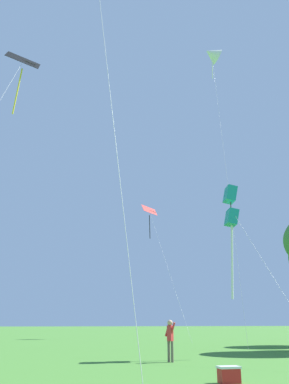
{
  "coord_description": "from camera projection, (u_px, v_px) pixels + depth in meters",
  "views": [
    {
      "loc": [
        -2.66,
        -2.86,
        1.59
      ],
      "look_at": [
        3.27,
        21.62,
        9.52
      ],
      "focal_mm": 38.96,
      "sensor_mm": 36.0,
      "label": 1
    }
  ],
  "objects": [
    {
      "name": "kite_black_large",
      "position": [
        20.0,
        71.0,
        22.05
      ],
      "size": [
        2.79,
        11.76,
        15.84
      ],
      "color": "black",
      "rests_on": "ground_plane"
    },
    {
      "name": "kite_red_high",
      "position": [
        150.0,
        217.0,
        48.88
      ],
      "size": [
        1.86,
        12.72,
        15.05
      ],
      "color": "red",
      "rests_on": "ground_plane"
    },
    {
      "name": "kite_white_distant",
      "position": [
        212.0,
        54.0,
        42.49
      ],
      "size": [
        3.97,
        10.28,
        28.82
      ],
      "color": "white",
      "rests_on": "ground_plane"
    },
    {
      "name": "kite_teal_box",
      "position": [
        231.0,
        209.0,
        21.59
      ],
      "size": [
        0.79,
        7.02,
        8.46
      ],
      "color": "teal",
      "rests_on": "ground_plane"
    },
    {
      "name": "person_near_tree",
      "position": [
        170.0,
        336.0,
        17.85
      ],
      "size": [
        0.4,
        0.48,
        1.71
      ],
      "color": "#665B4C",
      "rests_on": "ground_plane"
    },
    {
      "name": "picnic_cooler",
      "position": [
        229.0,
        374.0,
        11.53
      ],
      "size": [
        0.6,
        0.4,
        0.44
      ],
      "color": "red",
      "rests_on": "ground_plane"
    }
  ]
}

